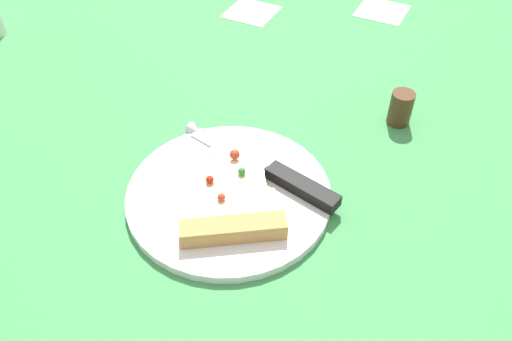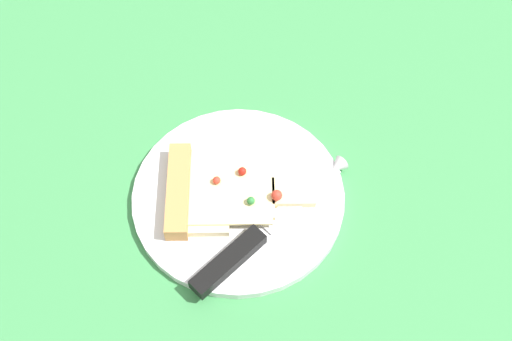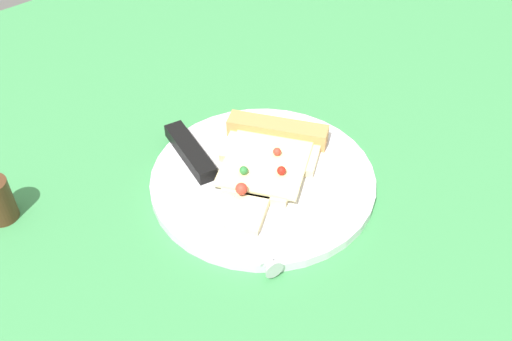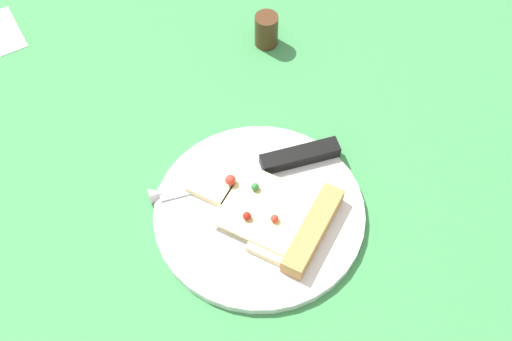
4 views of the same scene
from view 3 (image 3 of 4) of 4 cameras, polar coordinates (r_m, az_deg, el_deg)
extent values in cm
cube|color=#3D8C4C|center=(59.95, 2.30, -10.01)|extent=(138.72, 138.72, 3.00)
cube|color=white|center=(63.17, 2.81, -4.46)|extent=(9.00, 9.00, 0.20)
cylinder|color=silver|center=(66.09, 0.67, -0.91)|extent=(25.32, 25.32, 1.17)
cube|color=beige|center=(68.25, 1.51, 1.99)|extent=(12.48, 11.09, 1.00)
cube|color=beige|center=(64.29, 0.35, -1.10)|extent=(9.10, 8.65, 1.00)
cube|color=beige|center=(60.90, -0.84, -4.25)|extent=(5.88, 6.32, 1.00)
cube|color=#F2E099|center=(65.63, 0.90, 0.77)|extent=(13.20, 13.42, 0.30)
cube|color=tan|center=(70.12, 2.10, 3.90)|extent=(11.43, 8.82, 2.20)
sphere|color=red|center=(66.15, 2.06, 1.85)|extent=(0.93, 0.93, 0.93)
sphere|color=red|center=(61.44, -1.44, -1.79)|extent=(1.30, 1.30, 1.30)
sphere|color=#2D7A38|center=(63.76, -1.21, 0.02)|extent=(0.96, 0.96, 0.96)
sphere|color=#B21E14|center=(63.75, 2.49, -0.01)|extent=(1.00, 1.00, 1.00)
cube|color=silver|center=(60.59, -1.66, -5.07)|extent=(12.15, 4.49, 0.30)
cone|color=silver|center=(57.18, 1.21, -8.95)|extent=(2.38, 2.38, 2.00)
cube|color=black|center=(68.04, -6.43, 1.87)|extent=(10.24, 4.26, 1.60)
camera|label=1|loc=(0.91, 11.92, 42.80)|focal=36.20mm
camera|label=2|loc=(0.75, -60.59, 52.19)|focal=49.94mm
camera|label=4|loc=(0.78, 64.08, 51.47)|focal=51.39mm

